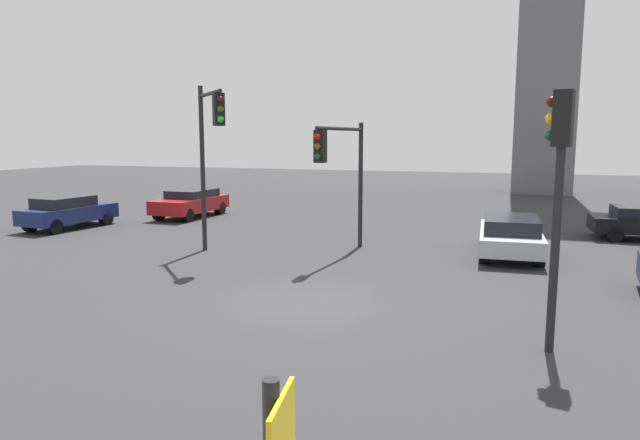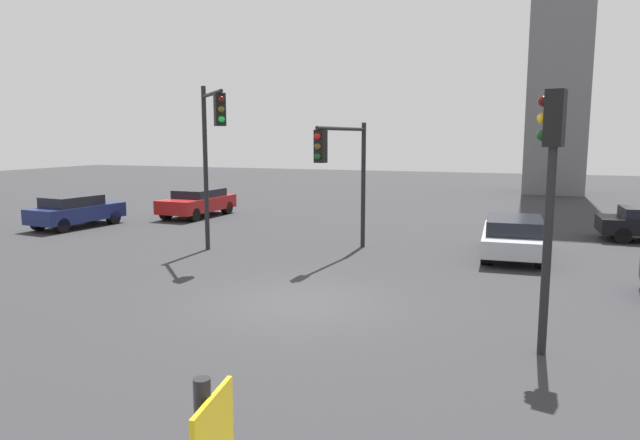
{
  "view_description": "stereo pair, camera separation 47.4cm",
  "coord_description": "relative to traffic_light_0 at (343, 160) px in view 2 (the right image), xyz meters",
  "views": [
    {
      "loc": [
        4.76,
        -12.6,
        3.99
      ],
      "look_at": [
        -0.77,
        3.62,
        1.5
      ],
      "focal_mm": 32.04,
      "sensor_mm": 36.0,
      "label": 1
    },
    {
      "loc": [
        5.2,
        -12.44,
        3.99
      ],
      "look_at": [
        -0.77,
        3.62,
        1.5
      ],
      "focal_mm": 32.04,
      "sensor_mm": 36.0,
      "label": 2
    }
  ],
  "objects": [
    {
      "name": "ground_plane",
      "position": [
        0.71,
        -5.59,
        -3.25
      ],
      "size": [
        109.47,
        109.47,
        0.0
      ],
      "primitive_type": "plane",
      "color": "#2D2D30"
    },
    {
      "name": "traffic_light_0",
      "position": [
        0.0,
        0.0,
        0.0
      ],
      "size": [
        0.62,
        3.83,
        4.51
      ],
      "rotation": [
        0.0,
        0.0,
        -1.68
      ],
      "color": "black",
      "rests_on": "ground_plane"
    },
    {
      "name": "traffic_light_1",
      "position": [
        6.22,
        -7.08,
        0.13
      ],
      "size": [
        0.49,
        0.39,
        4.82
      ],
      "rotation": [
        0.0,
        0.0,
        2.9
      ],
      "color": "black",
      "rests_on": "ground_plane"
    },
    {
      "name": "traffic_light_2",
      "position": [
        -4.09,
        -1.42,
        0.73
      ],
      "size": [
        1.97,
        2.08,
        5.74
      ],
      "rotation": [
        0.0,
        0.0,
        -0.82
      ],
      "color": "black",
      "rests_on": "ground_plane"
    },
    {
      "name": "car_0",
      "position": [
        -13.1,
        1.79,
        -2.49
      ],
      "size": [
        2.23,
        4.31,
        1.42
      ],
      "rotation": [
        0.0,
        0.0,
        1.46
      ],
      "color": "navy",
      "rests_on": "ground_plane"
    },
    {
      "name": "car_3",
      "position": [
        -9.89,
        6.68,
        -2.5
      ],
      "size": [
        2.1,
        4.46,
        1.38
      ],
      "rotation": [
        0.0,
        0.0,
        -1.6
      ],
      "color": "maroon",
      "rests_on": "ground_plane"
    },
    {
      "name": "car_4",
      "position": [
        5.43,
        1.96,
        -2.53
      ],
      "size": [
        2.19,
        4.86,
        1.34
      ],
      "rotation": [
        0.0,
        0.0,
        1.62
      ],
      "color": "#ADB2B7",
      "rests_on": "ground_plane"
    }
  ]
}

